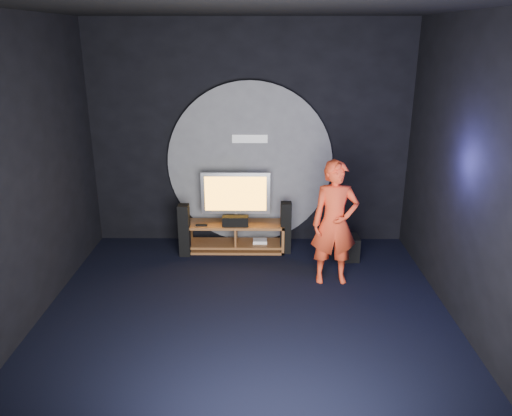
% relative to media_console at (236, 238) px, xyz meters
% --- Properties ---
extents(floor, '(5.00, 5.00, 0.00)m').
position_rel_media_console_xyz_m(floor, '(0.21, -2.05, -0.19)').
color(floor, black).
rests_on(floor, ground).
extents(back_wall, '(5.00, 0.04, 3.50)m').
position_rel_media_console_xyz_m(back_wall, '(0.21, 0.45, 1.56)').
color(back_wall, black).
rests_on(back_wall, ground).
extents(front_wall, '(5.00, 0.04, 3.50)m').
position_rel_media_console_xyz_m(front_wall, '(0.21, -4.55, 1.56)').
color(front_wall, black).
rests_on(front_wall, ground).
extents(left_wall, '(0.04, 5.00, 3.50)m').
position_rel_media_console_xyz_m(left_wall, '(-2.29, -2.05, 1.56)').
color(left_wall, black).
rests_on(left_wall, ground).
extents(right_wall, '(0.04, 5.00, 3.50)m').
position_rel_media_console_xyz_m(right_wall, '(2.71, -2.05, 1.56)').
color(right_wall, black).
rests_on(right_wall, ground).
extents(ceiling, '(5.00, 5.00, 0.01)m').
position_rel_media_console_xyz_m(ceiling, '(0.21, -2.05, 3.31)').
color(ceiling, black).
rests_on(ceiling, back_wall).
extents(wall_disc_panel, '(2.60, 0.11, 2.60)m').
position_rel_media_console_xyz_m(wall_disc_panel, '(0.21, 0.39, 1.11)').
color(wall_disc_panel, '#515156').
rests_on(wall_disc_panel, ground).
extents(media_console, '(1.51, 0.45, 0.45)m').
position_rel_media_console_xyz_m(media_console, '(0.00, 0.00, 0.00)').
color(media_console, '#98632F').
rests_on(media_console, ground).
extents(tv, '(1.07, 0.22, 0.80)m').
position_rel_media_console_xyz_m(tv, '(-0.01, 0.07, 0.69)').
color(tv, '#B1B2B9').
rests_on(tv, media_console).
extents(center_speaker, '(0.40, 0.15, 0.15)m').
position_rel_media_console_xyz_m(center_speaker, '(-0.01, -0.11, 0.33)').
color(center_speaker, black).
rests_on(center_speaker, media_console).
extents(remote, '(0.18, 0.05, 0.02)m').
position_rel_media_console_xyz_m(remote, '(-0.53, -0.12, 0.27)').
color(remote, black).
rests_on(remote, media_console).
extents(tower_speaker_left, '(0.16, 0.18, 0.82)m').
position_rel_media_console_xyz_m(tower_speaker_left, '(-0.79, -0.21, 0.22)').
color(tower_speaker_left, black).
rests_on(tower_speaker_left, ground).
extents(tower_speaker_right, '(0.16, 0.18, 0.82)m').
position_rel_media_console_xyz_m(tower_speaker_right, '(0.77, -0.08, 0.22)').
color(tower_speaker_right, black).
rests_on(tower_speaker_right, ground).
extents(subwoofer, '(0.33, 0.33, 0.37)m').
position_rel_media_console_xyz_m(subwoofer, '(1.70, -0.33, -0.01)').
color(subwoofer, black).
rests_on(subwoofer, ground).
extents(player, '(0.64, 0.44, 1.71)m').
position_rel_media_console_xyz_m(player, '(1.37, -1.05, 0.66)').
color(player, red).
rests_on(player, ground).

